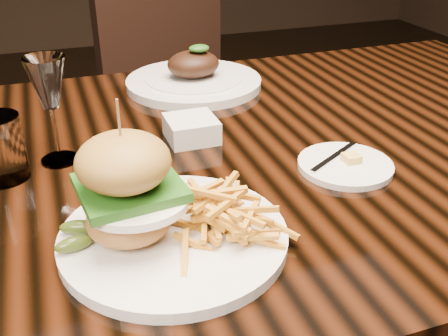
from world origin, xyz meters
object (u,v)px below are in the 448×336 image
object	(u,v)px
dining_table	(218,188)
wine_glass	(48,87)
chair_far	(181,87)
burger_plate	(165,209)
far_dish	(194,79)

from	to	relation	value
dining_table	wine_glass	size ratio (longest dim) A/B	9.49
dining_table	chair_far	bearing A→B (deg)	79.35
wine_glass	chair_far	size ratio (longest dim) A/B	0.18
burger_plate	chair_far	size ratio (longest dim) A/B	0.29
wine_glass	chair_far	world-z (taller)	chair_far
chair_far	burger_plate	bearing A→B (deg)	-121.65
dining_table	far_dish	size ratio (longest dim) A/B	5.50
dining_table	wine_glass	world-z (taller)	wine_glass
far_dish	chair_far	size ratio (longest dim) A/B	0.31
far_dish	wine_glass	bearing A→B (deg)	-138.71
far_dish	burger_plate	bearing A→B (deg)	-109.73
wine_glass	burger_plate	bearing A→B (deg)	-67.81
burger_plate	far_dish	size ratio (longest dim) A/B	0.96
wine_glass	far_dish	bearing A→B (deg)	41.29
wine_glass	far_dish	size ratio (longest dim) A/B	0.58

